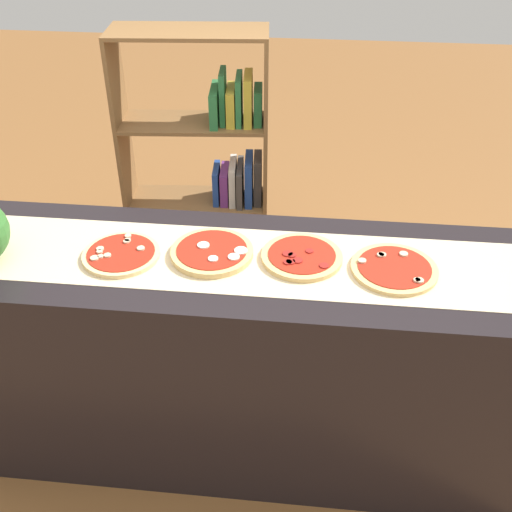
{
  "coord_description": "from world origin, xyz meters",
  "views": [
    {
      "loc": [
        0.18,
        -1.67,
        2.11
      ],
      "look_at": [
        0.0,
        0.0,
        0.93
      ],
      "focal_mm": 42.88,
      "sensor_mm": 36.0,
      "label": 1
    }
  ],
  "objects_px": {
    "pizza_pepperoni_2": "(302,257)",
    "bookshelf": "(215,169)",
    "pizza_mozzarella_1": "(212,252)",
    "pizza_mushroom_0": "(121,254)",
    "pizza_mushroom_3": "(394,268)"
  },
  "relations": [
    {
      "from": "pizza_mushroom_0",
      "to": "pizza_mushroom_3",
      "type": "xyz_separation_m",
      "value": [
        0.92,
        0.01,
        -0.0
      ]
    },
    {
      "from": "pizza_mushroom_3",
      "to": "pizza_mozzarella_1",
      "type": "bearing_deg",
      "value": 177.48
    },
    {
      "from": "pizza_mushroom_0",
      "to": "pizza_mushroom_3",
      "type": "height_order",
      "value": "pizza_mushroom_0"
    },
    {
      "from": "pizza_mozzarella_1",
      "to": "pizza_pepperoni_2",
      "type": "distance_m",
      "value": 0.3
    },
    {
      "from": "pizza_mozzarella_1",
      "to": "bookshelf",
      "type": "height_order",
      "value": "bookshelf"
    },
    {
      "from": "pizza_pepperoni_2",
      "to": "bookshelf",
      "type": "xyz_separation_m",
      "value": [
        -0.49,
        1.16,
        -0.28
      ]
    },
    {
      "from": "bookshelf",
      "to": "pizza_mozzarella_1",
      "type": "bearing_deg",
      "value": -80.87
    },
    {
      "from": "pizza_mushroom_3",
      "to": "bookshelf",
      "type": "bearing_deg",
      "value": 123.75
    },
    {
      "from": "pizza_mushroom_0",
      "to": "pizza_mozzarella_1",
      "type": "bearing_deg",
      "value": 7.55
    },
    {
      "from": "pizza_mushroom_0",
      "to": "bookshelf",
      "type": "distance_m",
      "value": 1.24
    },
    {
      "from": "pizza_pepperoni_2",
      "to": "bookshelf",
      "type": "relative_size",
      "value": 0.2
    },
    {
      "from": "pizza_pepperoni_2",
      "to": "pizza_mushroom_3",
      "type": "height_order",
      "value": "same"
    },
    {
      "from": "pizza_pepperoni_2",
      "to": "bookshelf",
      "type": "height_order",
      "value": "bookshelf"
    },
    {
      "from": "pizza_mushroom_3",
      "to": "bookshelf",
      "type": "height_order",
      "value": "bookshelf"
    },
    {
      "from": "pizza_mozzarella_1",
      "to": "pizza_pepperoni_2",
      "type": "xyz_separation_m",
      "value": [
        0.3,
        0.01,
        -0.0
      ]
    }
  ]
}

